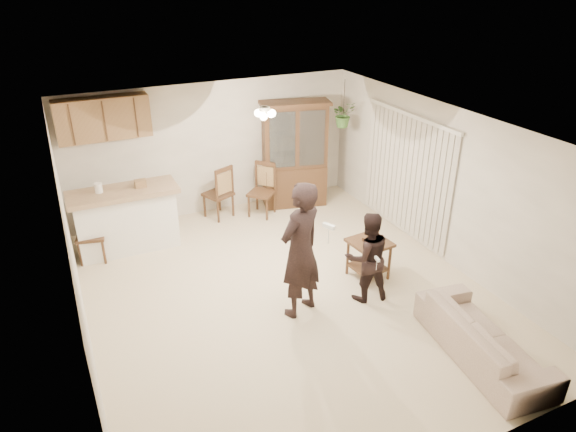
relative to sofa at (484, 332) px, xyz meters
name	(u,v)px	position (x,y,z in m)	size (l,w,h in m)	color
floor	(287,293)	(-1.60, 2.24, -0.37)	(6.50, 6.50, 0.00)	beige
ceiling	(287,129)	(-1.60, 2.24, 2.13)	(5.50, 6.50, 0.02)	silver
wall_back	(214,149)	(-1.60, 5.49, 0.88)	(5.50, 0.02, 2.50)	silver
wall_front	(447,369)	(-1.60, -1.01, 0.88)	(5.50, 0.02, 2.50)	silver
wall_left	(74,262)	(-4.35, 2.24, 0.88)	(0.02, 6.50, 2.50)	silver
wall_right	(444,185)	(1.15, 2.24, 0.88)	(0.02, 6.50, 2.50)	silver
breakfast_bar	(127,222)	(-3.45, 4.59, 0.13)	(1.60, 0.55, 1.00)	white
bar_top	(122,192)	(-3.45, 4.59, 0.68)	(1.75, 0.70, 0.08)	tan
upper_cabinets	(103,118)	(-3.50, 5.31, 1.73)	(1.50, 0.34, 0.70)	brown
vertical_blinds	(406,175)	(1.11, 3.14, 0.73)	(0.06, 2.30, 2.10)	beige
ceiling_fixture	(265,113)	(-1.40, 3.44, 2.03)	(0.36, 0.36, 0.20)	#FFECBF
hanging_plant	(343,114)	(0.70, 4.64, 1.48)	(0.43, 0.37, 0.48)	#2E5722
plant_cord	(344,97)	(0.70, 4.64, 1.81)	(0.01, 0.01, 0.65)	black
sofa	(484,332)	(0.00, 0.00, 0.00)	(1.87, 0.73, 0.73)	beige
adult	(300,255)	(-1.61, 1.78, 0.53)	(0.66, 0.43, 1.80)	black
child	(367,257)	(-0.62, 1.67, 0.31)	(0.66, 0.51, 1.35)	black
china_hutch	(295,155)	(-0.10, 5.06, 0.66)	(1.40, 0.81, 2.08)	#3C2815
side_table	(368,258)	(-0.27, 2.13, -0.04)	(0.62, 0.62, 0.69)	#3C2815
chair_bar	(93,244)	(-4.04, 4.48, -0.09)	(0.53, 0.53, 0.99)	#3C2815
chair_hutch_left	(262,201)	(-0.90, 4.86, -0.08)	(0.64, 0.64, 1.02)	#3C2815
chair_hutch_right	(219,202)	(-1.68, 5.14, -0.07)	(0.61, 0.61, 1.05)	#3C2815
controller_adult	(329,226)	(-1.44, 1.37, 1.13)	(0.05, 0.17, 0.05)	white
controller_child	(377,259)	(-0.68, 1.36, 0.47)	(0.04, 0.12, 0.04)	white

